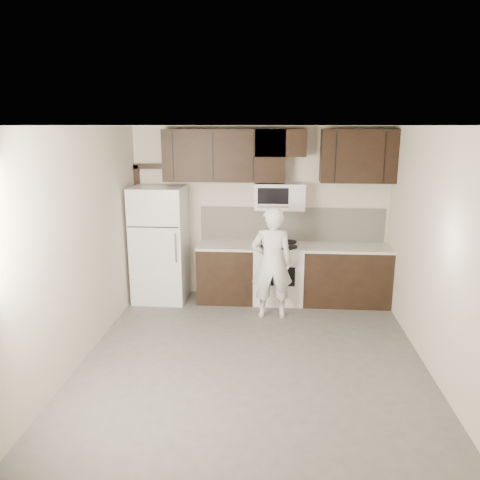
# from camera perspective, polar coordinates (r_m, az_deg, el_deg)

# --- Properties ---
(floor) EXTENTS (4.50, 4.50, 0.00)m
(floor) POSITION_cam_1_polar(r_m,az_deg,el_deg) (5.74, 1.58, -14.27)
(floor) COLOR #514F4C
(floor) RESTS_ON ground
(back_wall) EXTENTS (4.00, 0.00, 4.00)m
(back_wall) POSITION_cam_1_polar(r_m,az_deg,el_deg) (7.44, 2.49, 3.31)
(back_wall) COLOR beige
(back_wall) RESTS_ON ground
(ceiling) EXTENTS (4.50, 4.50, 0.00)m
(ceiling) POSITION_cam_1_polar(r_m,az_deg,el_deg) (5.07, 1.79, 13.77)
(ceiling) COLOR white
(ceiling) RESTS_ON back_wall
(counter_run) EXTENTS (2.95, 0.64, 0.91)m
(counter_run) POSITION_cam_1_polar(r_m,az_deg,el_deg) (7.37, 7.04, -4.08)
(counter_run) COLOR black
(counter_run) RESTS_ON floor
(stove) EXTENTS (0.76, 0.66, 0.94)m
(stove) POSITION_cam_1_polar(r_m,az_deg,el_deg) (7.35, 4.68, -4.01)
(stove) COLOR silver
(stove) RESTS_ON floor
(backsplash) EXTENTS (2.90, 0.02, 0.54)m
(backsplash) POSITION_cam_1_polar(r_m,az_deg,el_deg) (7.46, 6.31, 1.94)
(backsplash) COLOR beige
(backsplash) RESTS_ON counter_run
(upper_cabinets) EXTENTS (3.48, 0.35, 0.78)m
(upper_cabinets) POSITION_cam_1_polar(r_m,az_deg,el_deg) (7.15, 4.21, 10.39)
(upper_cabinets) COLOR black
(upper_cabinets) RESTS_ON back_wall
(microwave) EXTENTS (0.76, 0.42, 0.40)m
(microwave) POSITION_cam_1_polar(r_m,az_deg,el_deg) (7.20, 4.86, 5.34)
(microwave) COLOR silver
(microwave) RESTS_ON upper_cabinets
(refrigerator) EXTENTS (0.80, 0.76, 1.80)m
(refrigerator) POSITION_cam_1_polar(r_m,az_deg,el_deg) (7.40, -9.73, -0.51)
(refrigerator) COLOR silver
(refrigerator) RESTS_ON floor
(door_trim) EXTENTS (0.50, 0.08, 2.12)m
(door_trim) POSITION_cam_1_polar(r_m,az_deg,el_deg) (7.72, -11.93, 2.64)
(door_trim) COLOR black
(door_trim) RESTS_ON floor
(saucepan) EXTENTS (0.32, 0.18, 0.18)m
(saucepan) POSITION_cam_1_polar(r_m,az_deg,el_deg) (7.36, 3.36, 0.25)
(saucepan) COLOR silver
(saucepan) RESTS_ON stove
(baking_tray) EXTENTS (0.38, 0.30, 0.02)m
(baking_tray) POSITION_cam_1_polar(r_m,az_deg,el_deg) (7.08, 5.00, -0.83)
(baking_tray) COLOR black
(baking_tray) RESTS_ON counter_run
(pizza) EXTENTS (0.26, 0.26, 0.02)m
(pizza) POSITION_cam_1_polar(r_m,az_deg,el_deg) (7.08, 5.00, -0.69)
(pizza) COLOR #D3B38D
(pizza) RESTS_ON baking_tray
(person) EXTENTS (0.62, 0.43, 1.62)m
(person) POSITION_cam_1_polar(r_m,az_deg,el_deg) (6.64, 3.90, -2.80)
(person) COLOR silver
(person) RESTS_ON floor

